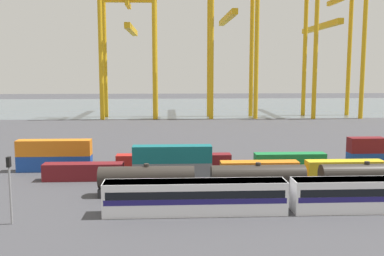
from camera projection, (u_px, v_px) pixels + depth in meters
name	position (u px, v px, depth m)	size (l,w,h in m)	color
ground_plane	(229.00, 137.00, 110.27)	(420.00, 420.00, 0.00)	#424247
harbour_water	(201.00, 106.00, 207.24)	(400.00, 110.00, 0.01)	slate
passenger_train	(289.00, 194.00, 51.83)	(43.36, 3.14, 3.90)	silver
freight_tank_row	(312.00, 178.00, 60.03)	(57.71, 2.83, 4.29)	#232326
signal_mast	(10.00, 181.00, 47.42)	(0.36, 0.60, 7.44)	gray
shipping_container_0	(84.00, 172.00, 67.23)	(12.10, 2.44, 2.60)	maroon
shipping_container_1	(172.00, 171.00, 67.91)	(12.10, 2.44, 2.60)	slate
shipping_container_2	(172.00, 154.00, 67.57)	(12.10, 2.44, 2.60)	#146066
shipping_container_3	(259.00, 170.00, 68.58)	(12.10, 2.44, 2.60)	orange
shipping_container_4	(344.00, 169.00, 69.25)	(12.10, 2.44, 2.60)	gold
shipping_container_8	(55.00, 163.00, 73.40)	(12.10, 2.44, 2.60)	#1C4299
shipping_container_9	(54.00, 148.00, 73.06)	(12.10, 2.44, 2.60)	orange
shipping_container_10	(135.00, 162.00, 74.05)	(6.04, 2.44, 2.60)	#AD211C
shipping_container_11	(213.00, 161.00, 74.71)	(6.04, 2.44, 2.60)	maroon
shipping_container_12	(290.00, 161.00, 75.37)	(12.10, 2.44, 2.60)	#197538
shipping_container_13	(365.00, 160.00, 76.03)	(6.04, 2.44, 2.60)	#1C4299
shipping_container_14	(366.00, 145.00, 75.69)	(6.04, 2.44, 2.60)	maroon
gantry_crane_west	(129.00, 41.00, 154.41)	(19.51, 34.93, 44.38)	gold
gantry_crane_central	(231.00, 31.00, 156.25)	(16.97, 39.88, 50.40)	gold
gantry_crane_east	(330.00, 38.00, 158.64)	(18.23, 41.76, 46.14)	gold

